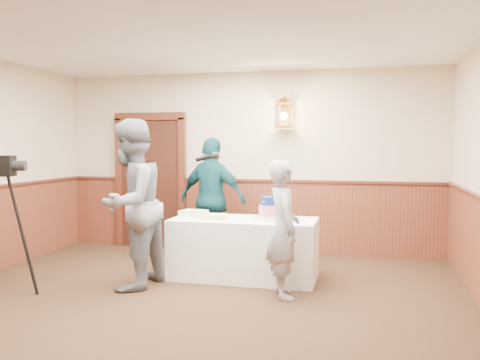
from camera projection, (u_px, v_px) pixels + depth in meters
The scene contains 9 objects.
ground at pixel (161, 329), 4.62m from camera, with size 7.00×7.00×0.00m, color #322013.
room_shell at pixel (172, 160), 4.97m from camera, with size 6.02×7.02×2.81m.
display_table at pixel (244, 249), 6.36m from camera, with size 1.80×0.80×0.75m, color white.
tiered_cake at pixel (268, 211), 6.19m from camera, with size 0.36×0.36×0.29m.
sheet_cake_yellow at pixel (214, 217), 6.29m from camera, with size 0.30×0.23×0.06m, color #E7EB8C.
sheet_cake_green at pixel (193, 213), 6.59m from camera, with size 0.32×0.25×0.07m, color #B6EEA8.
interviewer at pixel (131, 204), 5.89m from camera, with size 1.56×1.02×1.97m.
baker at pixel (283, 229), 5.55m from camera, with size 0.55×0.36×1.51m, color #939398.
assistant_p at pixel (213, 199), 7.35m from camera, with size 1.04×0.43×1.78m, color #11434F.
Camera 1 is at (1.78, -4.21, 1.68)m, focal length 38.00 mm.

